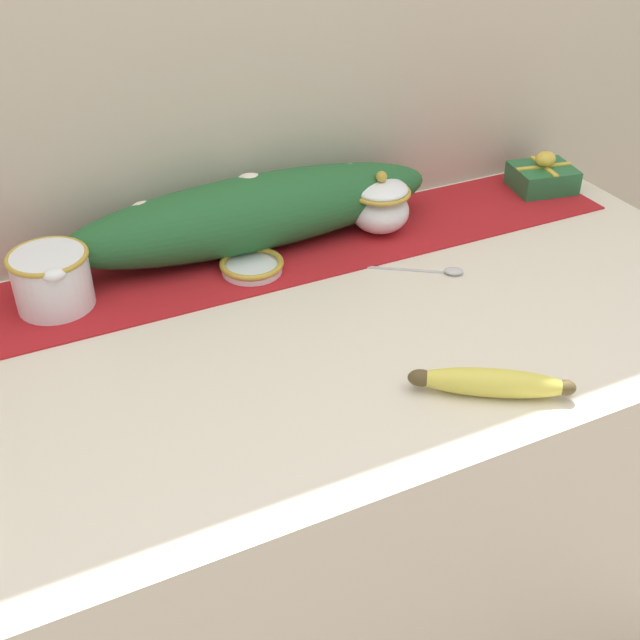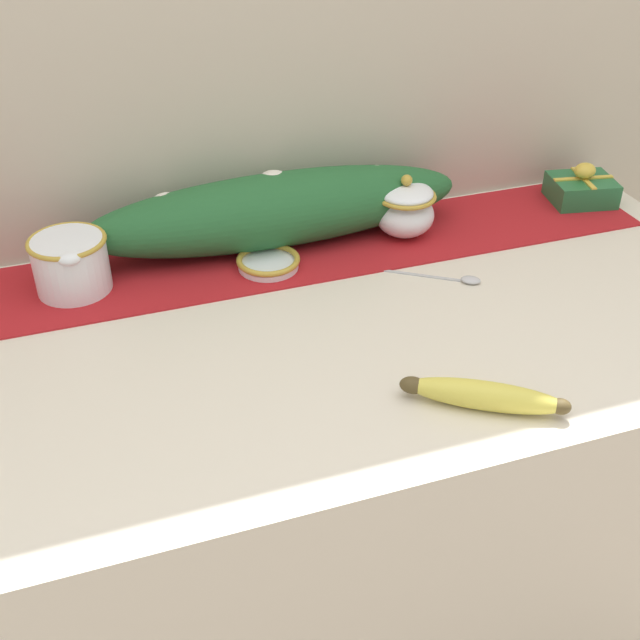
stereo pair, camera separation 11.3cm
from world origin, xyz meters
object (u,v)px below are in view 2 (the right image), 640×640
banana (484,395)px  small_dish (268,262)px  sugar_bowl (405,209)px  gift_box (581,188)px  spoon (460,279)px  cream_pitcher (71,262)px

banana → small_dish: bearing=110.9°
small_dish → banana: bearing=-69.1°
sugar_bowl → gift_box: 0.38m
sugar_bowl → small_dish: 0.27m
small_dish → spoon: size_ratio=0.70×
cream_pitcher → banana: bearing=-44.6°
cream_pitcher → sugar_bowl: (0.58, -0.00, 0.00)m
small_dish → banana: (0.17, -0.44, 0.01)m
small_dish → spoon: 0.32m
small_dish → banana: 0.47m
banana → gift_box: size_ratio=1.50×
cream_pitcher → banana: 0.68m
spoon → gift_box: bearing=62.2°
spoon → gift_box: (0.36, 0.19, 0.03)m
cream_pitcher → sugar_bowl: size_ratio=1.23×
small_dish → gift_box: (0.65, 0.05, 0.02)m
sugar_bowl → spoon: size_ratio=0.75×
sugar_bowl → spoon: 0.19m
cream_pitcher → spoon: cream_pitcher is taller
small_dish → banana: banana is taller
cream_pitcher → small_dish: bearing=-6.6°
sugar_bowl → small_dish: bearing=-172.3°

